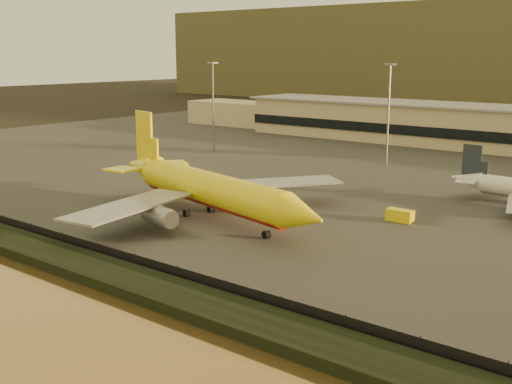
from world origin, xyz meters
TOP-DOWN VIEW (x-y plane):
  - ground at (0.00, 0.00)m, footprint 900.00×900.00m
  - embankment at (0.00, -17.00)m, footprint 320.00×7.00m
  - tarmac at (0.00, 95.00)m, footprint 320.00×220.00m
  - perimeter_fence at (0.00, -13.00)m, footprint 300.00×0.05m
  - terminal_building at (-14.52, 125.55)m, footprint 202.00×25.00m
  - apron_light_masts at (15.00, 75.00)m, footprint 152.20×12.20m
  - dhl_cargo_jet at (-9.18, 13.16)m, footprint 56.02×53.89m
  - gse_vehicle_yellow at (17.68, 31.86)m, footprint 4.55×2.10m
  - gse_vehicle_white at (-24.01, 34.08)m, footprint 3.87×2.26m

SIDE VIEW (x-z plane):
  - ground at x=0.00m, z-range 0.00..0.00m
  - tarmac at x=0.00m, z-range 0.00..0.20m
  - embankment at x=0.00m, z-range 0.00..1.40m
  - gse_vehicle_white at x=-24.01m, z-range 0.20..1.84m
  - gse_vehicle_yellow at x=17.68m, z-range 0.20..2.24m
  - perimeter_fence at x=0.00m, z-range 0.20..2.40m
  - dhl_cargo_jet at x=-9.18m, z-range -3.20..13.67m
  - terminal_building at x=-14.52m, z-range -0.05..12.55m
  - apron_light_masts at x=15.00m, z-range 3.00..28.40m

